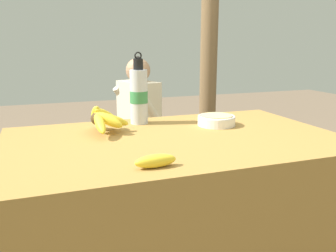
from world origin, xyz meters
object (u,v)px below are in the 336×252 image
serving_bowl (216,120)px  loose_banana_front (156,161)px  support_post_far (209,30)px  banana_bunch_green (34,143)px  banana_bunch_ripe (104,119)px  water_bottle (139,95)px  wooden_bench (94,153)px  seated_vendor (134,116)px

serving_bowl → loose_banana_front: size_ratio=1.30×
loose_banana_front → support_post_far: (1.08, 1.83, 0.48)m
serving_bowl → banana_bunch_green: bearing=126.0°
banana_bunch_ripe → banana_bunch_green: size_ratio=1.25×
water_bottle → serving_bowl: bearing=-26.4°
banana_bunch_ripe → support_post_far: bearing=48.7°
banana_bunch_ripe → support_post_far: support_post_far is taller
water_bottle → wooden_bench: bearing=95.1°
seated_vendor → support_post_far: bearing=175.9°
support_post_far → serving_bowl: bearing=-114.5°
support_post_far → banana_bunch_green: bearing=-174.1°
seated_vendor → banana_bunch_green: (-0.76, 0.04, -0.16)m
loose_banana_front → banana_bunch_green: size_ratio=0.61×
banana_bunch_ripe → loose_banana_front: bearing=-81.3°
water_bottle → loose_banana_front: size_ratio=2.49×
banana_bunch_ripe → wooden_bench: banana_bunch_ripe is taller
water_bottle → banana_bunch_green: bearing=117.2°
banana_bunch_ripe → seated_vendor: 1.23m
water_bottle → banana_bunch_ripe: bearing=-145.8°
banana_bunch_green → support_post_far: bearing=5.9°
water_bottle → support_post_far: 1.57m
seated_vendor → support_post_far: support_post_far is taller
serving_bowl → loose_banana_front: bearing=-134.3°
serving_bowl → loose_banana_front: (-0.47, -0.48, -0.01)m
banana_bunch_green → support_post_far: size_ratio=0.09×
wooden_bench → support_post_far: bearing=8.3°
banana_bunch_ripe → water_bottle: water_bottle is taller
wooden_bench → loose_banana_front: bearing=-91.0°
loose_banana_front → wooden_bench: size_ratio=0.08×
loose_banana_front → wooden_bench: 1.75m
serving_bowl → wooden_bench: serving_bowl is taller
serving_bowl → seated_vendor: seated_vendor is taller
serving_bowl → water_bottle: size_ratio=0.52×
banana_bunch_green → support_post_far: 1.72m
serving_bowl → banana_bunch_ripe: bearing=176.4°
banana_bunch_ripe → loose_banana_front: (0.08, -0.51, -0.04)m
wooden_bench → banana_bunch_green: bearing=-179.8°
loose_banana_front → support_post_far: bearing=59.4°
loose_banana_front → banana_bunch_ripe: bearing=98.7°
support_post_far → loose_banana_front: bearing=-120.6°
seated_vendor → banana_bunch_green: bearing=-22.7°
banana_bunch_ripe → serving_bowl: size_ratio=1.57×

